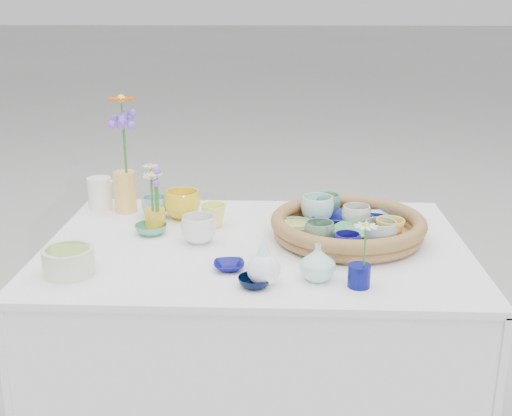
{
  "coord_description": "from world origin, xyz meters",
  "views": [
    {
      "loc": [
        0.07,
        -1.81,
        1.46
      ],
      "look_at": [
        0.0,
        0.02,
        0.87
      ],
      "focal_mm": 45.0,
      "sensor_mm": 36.0,
      "label": 1
    }
  ],
  "objects": [
    {
      "name": "loose_ceramic_2",
      "position": [
        -0.33,
        0.07,
        0.78
      ],
      "size": [
        0.13,
        0.13,
        0.03
      ],
      "primitive_type": "imported",
      "rotation": [
        0.0,
        0.0,
        0.37
      ],
      "color": "#429470",
      "rests_on": "display_table"
    },
    {
      "name": "tray_ceramic_5",
      "position": [
        0.12,
        0.06,
        0.8
      ],
      "size": [
        0.11,
        0.11,
        0.03
      ],
      "primitive_type": "imported",
      "rotation": [
        0.0,
        0.0,
        -0.15
      ],
      "color": "#8CB7AD",
      "rests_on": "wicker_tray"
    },
    {
      "name": "tray_ceramic_6",
      "position": [
        0.19,
        0.16,
        0.82
      ],
      "size": [
        0.14,
        0.14,
        0.08
      ],
      "primitive_type": "imported",
      "rotation": [
        0.0,
        0.0,
        -0.37
      ],
      "color": "#B4E7DB",
      "rests_on": "wicker_tray"
    },
    {
      "name": "tray_ceramic_8",
      "position": [
        0.4,
        0.15,
        0.8
      ],
      "size": [
        0.11,
        0.11,
        0.03
      ],
      "primitive_type": "imported",
      "rotation": [
        0.0,
        0.0,
        0.02
      ],
      "color": "#75C3E0",
      "rests_on": "wicker_tray"
    },
    {
      "name": "tray_ceramic_2",
      "position": [
        0.39,
        -0.04,
        0.82
      ],
      "size": [
        0.1,
        0.1,
        0.08
      ],
      "primitive_type": "imported",
      "rotation": [
        0.0,
        0.0,
        -0.24
      ],
      "color": "gold",
      "rests_on": "wicker_tray"
    },
    {
      "name": "hydrangea",
      "position": [
        -0.45,
        0.28,
        1.0
      ],
      "size": [
        0.09,
        0.09,
        0.25
      ],
      "primitive_type": null,
      "rotation": [
        0.0,
        0.0,
        -0.3
      ],
      "color": "#5B54CB",
      "rests_on": "tall_vase_yellow"
    },
    {
      "name": "white_pitcher",
      "position": [
        -0.56,
        0.32,
        0.82
      ],
      "size": [
        0.12,
        0.09,
        0.11
      ],
      "primitive_type": null,
      "rotation": [
        0.0,
        0.0,
        0.06
      ],
      "color": "white",
      "rests_on": "display_table"
    },
    {
      "name": "gerbera",
      "position": [
        -0.45,
        0.28,
        1.03
      ],
      "size": [
        0.12,
        0.12,
        0.27
      ],
      "primitive_type": null,
      "rotation": [
        0.0,
        0.0,
        -0.2
      ],
      "color": "#DA4600",
      "rests_on": "tall_vase_yellow"
    },
    {
      "name": "wicker_tray",
      "position": [
        0.28,
        0.05,
        0.8
      ],
      "size": [
        0.47,
        0.47,
        0.08
      ],
      "primitive_type": null,
      "color": "brown",
      "rests_on": "display_table"
    },
    {
      "name": "tray_ceramic_10",
      "position": [
        0.11,
        0.02,
        0.8
      ],
      "size": [
        0.13,
        0.13,
        0.03
      ],
      "primitive_type": "imported",
      "rotation": [
        0.0,
        0.0,
        -0.26
      ],
      "color": "#FFEE67",
      "rests_on": "wicker_tray"
    },
    {
      "name": "tray_ceramic_7",
      "position": [
        0.31,
        0.1,
        0.82
      ],
      "size": [
        0.11,
        0.11,
        0.07
      ],
      "primitive_type": "imported",
      "rotation": [
        0.0,
        0.0,
        0.25
      ],
      "color": "beige",
      "rests_on": "wicker_tray"
    },
    {
      "name": "tray_ceramic_11",
      "position": [
        0.36,
        -0.06,
        0.82
      ],
      "size": [
        0.12,
        0.12,
        0.08
      ],
      "primitive_type": "imported",
      "rotation": [
        0.0,
        0.0,
        -0.29
      ],
      "color": "#96B6AB",
      "rests_on": "wicker_tray"
    },
    {
      "name": "tray_ceramic_4",
      "position": [
        0.19,
        -0.05,
        0.82
      ],
      "size": [
        0.1,
        0.1,
        0.07
      ],
      "primitive_type": "imported",
      "rotation": [
        0.0,
        0.0,
        -0.11
      ],
      "color": "slate",
      "rests_on": "wicker_tray"
    },
    {
      "name": "bud_vase_paleblue",
      "position": [
        0.03,
        -0.3,
        0.83
      ],
      "size": [
        0.11,
        0.11,
        0.13
      ],
      "primitive_type": null,
      "rotation": [
        0.0,
        0.0,
        0.36
      ],
      "color": "white",
      "rests_on": "display_table"
    },
    {
      "name": "bud_vase_seafoam",
      "position": [
        0.17,
        -0.26,
        0.81
      ],
      "size": [
        0.12,
        0.12,
        0.1
      ],
      "primitive_type": "imported",
      "rotation": [
        0.0,
        0.0,
        -0.38
      ],
      "color": "#A6E4CC",
      "rests_on": "display_table"
    },
    {
      "name": "tray_ceramic_0",
      "position": [
        0.24,
        0.14,
        0.8
      ],
      "size": [
        0.16,
        0.16,
        0.03
      ],
      "primitive_type": "imported",
      "rotation": [
        0.0,
        0.0,
        -0.26
      ],
      "color": "navy",
      "rests_on": "wicker_tray"
    },
    {
      "name": "loose_ceramic_1",
      "position": [
        -0.14,
        0.15,
        0.8
      ],
      "size": [
        0.09,
        0.09,
        0.07
      ],
      "primitive_type": "imported",
      "rotation": [
        0.0,
        0.0,
        0.18
      ],
      "color": "#E8E362",
      "rests_on": "display_table"
    },
    {
      "name": "tray_ceramic_3",
      "position": [
        0.29,
        0.01,
        0.8
      ],
      "size": [
        0.17,
        0.17,
        0.03
      ],
      "primitive_type": "imported",
      "rotation": [
        0.0,
        0.0,
        -0.4
      ],
      "color": "#46A25F",
      "rests_on": "wicker_tray"
    },
    {
      "name": "loose_ceramic_0",
      "position": [
        -0.26,
        0.23,
        0.81
      ],
      "size": [
        0.15,
        0.15,
        0.09
      ],
      "primitive_type": "imported",
      "rotation": [
        0.0,
        0.0,
        -0.25
      ],
      "color": "yellow",
      "rests_on": "display_table"
    },
    {
      "name": "tall_vase_yellow",
      "position": [
        -0.46,
        0.29,
        0.84
      ],
      "size": [
        0.09,
        0.09,
        0.14
      ],
      "primitive_type": "cylinder",
      "rotation": [
        0.0,
        0.0,
        0.17
      ],
      "color": "#EEB151",
      "rests_on": "display_table"
    },
    {
      "name": "tray_ceramic_1",
      "position": [
        0.37,
        0.12,
        0.8
      ],
      "size": [
        0.1,
        0.1,
        0.03
      ],
      "primitive_type": "imported",
      "rotation": [
        0.0,
        0.0,
        0.1
      ],
      "color": "#09074C",
      "rests_on": "wicker_tray"
    },
    {
      "name": "loose_ceramic_6",
      "position": [
        0.01,
        -0.31,
        0.78
      ],
      "size": [
        0.09,
        0.09,
        0.03
      ],
      "primitive_type": "imported",
      "rotation": [
        0.0,
        0.0,
        0.1
      ],
      "color": "black",
      "rests_on": "display_table"
    },
    {
      "name": "single_daisy",
      "position": [
        0.29,
        -0.3,
        0.88
      ],
      "size": [
        0.08,
        0.08,
        0.13
      ],
      "primitive_type": null,
      "rotation": [
        0.0,
        0.0,
        0.09
      ],
      "color": "white",
      "rests_on": "bud_vase_cobalt"
    },
    {
      "name": "daisy_posy",
      "position": [
        -0.32,
        0.09,
        0.91
      ],
      "size": [
        0.1,
        0.1,
        0.15
      ],
      "primitive_type": null,
      "rotation": [
        0.0,
        0.0,
        0.3
      ],
      "color": "white",
      "rests_on": "daisy_cup"
    },
    {
      "name": "daisy_cup",
      "position": [
        -0.32,
        0.1,
        0.8
      ],
      "size": [
        0.09,
        0.09,
        0.07
      ],
      "primitive_type": "cylinder",
      "rotation": [
        0.0,
        0.0,
        -0.44
      ],
      "color": "gold",
      "rests_on": "display_table"
    },
    {
      "name": "fluted_bowl",
      "position": [
        -0.49,
        -0.25,
        0.8
      ],
      "size": [
        0.15,
        0.15,
        0.07
      ],
      "primitive_type": null,
      "rotation": [
        0.0,
        0.0,
        0.11
      ],
      "color": "beige",
      "rests_on": "display_table"
    },
    {
      "name": "tray_ceramic_9",
      "position": [
        0.26,
        -0.12,
        0.81
      ],
      "size": [
        0.1,
        0.1,
        0.06
      ],
      "primitive_type": "imported",
      "rotation": [
        0.0,
        0.0,
        -0.41
      ],
      "color": "navy",
      "rests_on": "wicker_tray"
    },
    {
      "name": "loose_ceramic_4",
      "position": [
        -0.06,
        -0.2,
        0.78
      ],
      "size": [
        0.09,
        0.09,
        0.02
      ],
      "primitive_type": "imported",
      "rotation": [
        0.0,
        0.0,
        0.13
      ],
      "color": "#090A62",
      "rests_on": "display_table"
    },
    {
      "name": "tray_ceramic_12",
      "position": [
        0.23,
        0.23,
        0.82
      ],
      "size": [
        0.09,
        0.09,
        0.07
      ],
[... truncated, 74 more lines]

